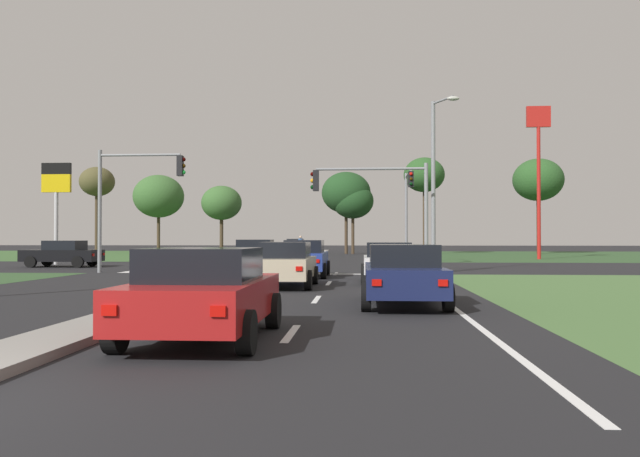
{
  "coord_description": "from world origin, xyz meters",
  "views": [
    {
      "loc": [
        4.72,
        -5.58,
        1.64
      ],
      "look_at": [
        2.5,
        27.46,
        2.13
      ],
      "focal_mm": 35.63,
      "sensor_mm": 36.0,
      "label": 1
    }
  ],
  "objects": [
    {
      "name": "ground_plane",
      "position": [
        0.0,
        30.0,
        0.0
      ],
      "size": [
        200.0,
        200.0,
        0.0
      ],
      "primitive_type": "plane",
      "color": "black"
    },
    {
      "name": "grass_verge_far_left",
      "position": [
        -25.5,
        54.5,
        0.0
      ],
      "size": [
        35.0,
        35.0,
        0.01
      ],
      "primitive_type": "cube",
      "color": "#385B2D",
      "rests_on": "ground"
    },
    {
      "name": "grass_verge_far_right",
      "position": [
        25.5,
        54.5,
        0.0
      ],
      "size": [
        35.0,
        35.0,
        0.01
      ],
      "primitive_type": "cube",
      "color": "#2D4C28",
      "rests_on": "ground"
    },
    {
      "name": "median_island_near",
      "position": [
        0.0,
        11.0,
        0.07
      ],
      "size": [
        1.2,
        22.0,
        0.14
      ],
      "primitive_type": "cube",
      "color": "gray",
      "rests_on": "ground"
    },
    {
      "name": "median_island_far",
      "position": [
        0.0,
        55.0,
        0.07
      ],
      "size": [
        1.2,
        36.0,
        0.14
      ],
      "primitive_type": "cube",
      "color": "gray",
      "rests_on": "ground"
    },
    {
      "name": "lane_dash_near",
      "position": [
        3.5,
        5.22,
        0.01
      ],
      "size": [
        0.14,
        2.0,
        0.01
      ],
      "primitive_type": "cube",
      "color": "silver",
      "rests_on": "ground"
    },
    {
      "name": "lane_dash_second",
      "position": [
        3.5,
        11.22,
        0.01
      ],
      "size": [
        0.14,
        2.0,
        0.01
      ],
      "primitive_type": "cube",
      "color": "silver",
      "rests_on": "ground"
    },
    {
      "name": "lane_dash_third",
      "position": [
        3.5,
        17.22,
        0.01
      ],
      "size": [
        0.14,
        2.0,
        0.01
      ],
      "primitive_type": "cube",
      "color": "silver",
      "rests_on": "ground"
    },
    {
      "name": "lane_dash_fourth",
      "position": [
        3.5,
        23.22,
        0.01
      ],
      "size": [
        0.14,
        2.0,
        0.01
      ],
      "primitive_type": "cube",
      "color": "silver",
      "rests_on": "ground"
    },
    {
      "name": "edge_line_right",
      "position": [
        6.85,
        12.0,
        0.01
      ],
      "size": [
        0.14,
        24.0,
        0.01
      ],
      "primitive_type": "cube",
      "color": "silver",
      "rests_on": "ground"
    },
    {
      "name": "stop_bar_near",
      "position": [
        3.8,
        23.0,
        0.01
      ],
      "size": [
        6.4,
        0.5,
        0.01
      ],
      "primitive_type": "cube",
      "color": "silver",
      "rests_on": "ground"
    },
    {
      "name": "crosswalk_bar_near",
      "position": [
        -6.4,
        24.8,
        0.01
      ],
      "size": [
        0.7,
        2.8,
        0.01
      ],
      "primitive_type": "cube",
      "color": "silver",
      "rests_on": "ground"
    },
    {
      "name": "crosswalk_bar_second",
      "position": [
        -5.25,
        24.8,
        0.01
      ],
      "size": [
        0.7,
        2.8,
        0.01
      ],
      "primitive_type": "cube",
      "color": "silver",
      "rests_on": "ground"
    },
    {
      "name": "crosswalk_bar_third",
      "position": [
        -4.1,
        24.8,
        0.01
      ],
      "size": [
        0.7,
        2.8,
        0.01
      ],
      "primitive_type": "cube",
      "color": "silver",
      "rests_on": "ground"
    },
    {
      "name": "crosswalk_bar_fourth",
      "position": [
        -2.95,
        24.8,
        0.01
      ],
      "size": [
        0.7,
        2.8,
        0.01
      ],
      "primitive_type": "cube",
      "color": "silver",
      "rests_on": "ground"
    },
    {
      "name": "crosswalk_bar_fifth",
      "position": [
        -1.8,
        24.8,
        0.01
      ],
      "size": [
        0.7,
        2.8,
        0.01
      ],
      "primitive_type": "cube",
      "color": "silver",
      "rests_on": "ground"
    },
    {
      "name": "crosswalk_bar_sixth",
      "position": [
        -0.65,
        24.8,
        0.01
      ],
      "size": [
        0.7,
        2.8,
        0.01
      ],
      "primitive_type": "cube",
      "color": "silver",
      "rests_on": "ground"
    },
    {
      "name": "crosswalk_bar_seventh",
      "position": [
        0.5,
        24.8,
        0.01
      ],
      "size": [
        0.7,
        2.8,
        0.01
      ],
      "primitive_type": "cube",
      "color": "silver",
      "rests_on": "ground"
    },
    {
      "name": "crosswalk_bar_eighth",
      "position": [
        1.65,
        24.8,
        0.01
      ],
      "size": [
        0.7,
        2.8,
        0.01
      ],
      "primitive_type": "cube",
      "color": "silver",
      "rests_on": "ground"
    },
    {
      "name": "car_beige_near",
      "position": [
        2.17,
        15.41,
        0.77
      ],
      "size": [
        1.94,
        4.27,
        1.5
      ],
      "color": "#BCAD8E",
      "rests_on": "ground"
    },
    {
      "name": "car_red_second",
      "position": [
        2.17,
        4.48,
        0.76
      ],
      "size": [
        2.09,
        4.21,
        1.48
      ],
      "color": "#A31919",
      "rests_on": "ground"
    },
    {
      "name": "car_teal_third",
      "position": [
        -1.51,
        31.6,
        0.78
      ],
      "size": [
        4.42,
        1.98,
        1.53
      ],
      "rotation": [
        0.0,
        0.0,
        -1.57
      ],
      "color": "#19565B",
      "rests_on": "ground"
    },
    {
      "name": "car_silver_fourth",
      "position": [
        -2.29,
        60.15,
        0.78
      ],
      "size": [
        2.08,
        4.17,
        1.53
      ],
      "rotation": [
        0.0,
        0.0,
        3.14
      ],
      "color": "#B7B7BC",
      "rests_on": "ground"
    },
    {
      "name": "car_blue_fifth",
      "position": [
        2.3,
        20.89,
        0.79
      ],
      "size": [
        1.96,
        4.18,
        1.54
      ],
      "color": "navy",
      "rests_on": "ground"
    },
    {
      "name": "car_white_sixth",
      "position": [
        5.66,
        17.79,
        0.76
      ],
      "size": [
        1.99,
        4.31,
        1.47
      ],
      "color": "silver",
      "rests_on": "ground"
    },
    {
      "name": "car_navy_seventh",
      "position": [
        5.7,
        9.96,
        0.76
      ],
      "size": [
        2.02,
        4.54,
        1.48
      ],
      "color": "#161E47",
      "rests_on": "ground"
    },
    {
      "name": "car_black_eighth",
      "position": [
        -12.09,
        28.99,
        0.76
      ],
      "size": [
        4.22,
        2.06,
        1.48
      ],
      "rotation": [
        0.0,
        0.0,
        1.57
      ],
      "color": "black",
      "rests_on": "ground"
    },
    {
      "name": "traffic_signal_near_left",
      "position": [
        -6.14,
        23.4,
        3.94
      ],
      "size": [
        4.19,
        0.32,
        5.77
      ],
      "color": "gray",
      "rests_on": "ground"
    },
    {
      "name": "traffic_signal_far_right",
      "position": [
        7.6,
        35.05,
        4.05
      ],
      "size": [
        0.32,
        4.47,
        5.91
      ],
      "color": "gray",
      "rests_on": "ground"
    },
    {
      "name": "traffic_signal_near_right",
      "position": [
        5.53,
        23.4,
        3.53
      ],
      "size": [
        5.37,
        0.32,
        5.04
      ],
      "color": "gray",
      "rests_on": "ground"
    },
    {
      "name": "street_lamp_second",
      "position": [
        8.15,
        24.59,
        4.56
      ],
      "size": [
        1.11,
        1.76,
        8.12
      ],
      "color": "gray",
      "rests_on": "ground"
    },
    {
      "name": "pedestrian_at_median",
      "position": [
        0.0,
        42.43,
        1.14
      ],
      "size": [
        0.34,
        0.34,
        1.66
      ],
      "rotation": [
        0.0,
        0.0,
        3.53
      ],
      "color": "#4C4C4C",
      "rests_on": "median_island_far"
    },
    {
      "name": "fastfood_pole_sign",
      "position": [
        18.18,
        43.93,
        8.55
      ],
      "size": [
        1.8,
        0.4,
        11.73
      ],
      "color": "red",
      "rests_on": "ground"
    },
    {
      "name": "fuel_price_totem",
      "position": [
        -14.0,
        32.02,
        4.56
      ],
      "size": [
        1.8,
        0.24,
        6.22
      ],
      "color": "silver",
      "rests_on": "ground"
    },
    {
      "name": "treeline_near",
      "position": [
        -24.66,
        62.76,
        7.76
      ],
      "size": [
        3.83,
        3.83,
        9.5
      ],
      "color": "#423323",
      "rests_on": "ground"
    },
    {
      "name": "treeline_second",
      "position": [
        -16.65,
        59.58,
        5.98
      ],
      "size": [
        5.27,
        5.27,
        8.24
      ],
      "color": "#423323",
      "rests_on": "ground"
    },
    {
      "name": "treeline_third",
      "position": [
        -9.77,
        58.74,
        5.21
      ],
      "size": [
        4.15,
        4.15,
        7.0
      ],
      "color": "#423323",
      "rests_on": "ground"
    },
    {
      "name": "treeline_fourth",
      "position": [
        3.73,
        58.83,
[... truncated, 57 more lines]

